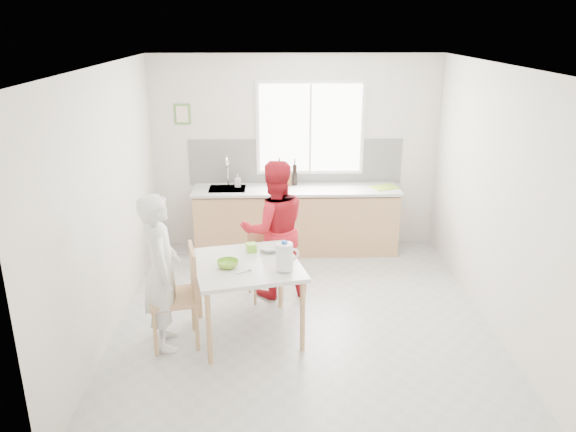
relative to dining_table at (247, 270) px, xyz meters
name	(u,v)px	position (x,y,z in m)	size (l,w,h in m)	color
ground	(303,318)	(0.59, 0.29, -0.72)	(4.50, 4.50, 0.00)	#B7B7B2
room_shell	(304,174)	(0.59, 0.29, 0.93)	(4.50, 4.50, 4.50)	silver
window	(310,128)	(0.79, 2.52, 0.98)	(1.50, 0.06, 1.30)	white
backsplash	(296,162)	(0.59, 2.53, 0.51)	(3.00, 0.02, 0.65)	white
picture_frame	(182,114)	(-0.96, 2.53, 1.18)	(0.22, 0.03, 0.28)	#5A8F41
kitchen_counter	(296,222)	(0.58, 2.24, -0.30)	(2.84, 0.64, 1.37)	tan
dining_table	(247,270)	(0.00, 0.00, 0.00)	(1.25, 1.25, 0.80)	silver
chair_left	(181,292)	(-0.66, -0.15, -0.16)	(0.56, 0.56, 1.02)	tan
chair_far	(264,260)	(0.16, 0.87, -0.27)	(0.45, 0.45, 0.81)	tan
person_white	(162,272)	(-0.82, -0.19, 0.08)	(0.58, 0.38, 1.59)	white
person_red	(274,229)	(0.28, 0.90, 0.10)	(0.80, 0.62, 1.64)	red
bowl_green	(228,264)	(-0.18, -0.09, 0.12)	(0.22, 0.22, 0.07)	#78B72A
bowl_white	(270,248)	(0.24, 0.31, 0.11)	(0.23, 0.23, 0.06)	silver
milk_jug	(285,256)	(0.38, -0.20, 0.24)	(0.23, 0.17, 0.29)	white
green_box	(251,248)	(0.03, 0.30, 0.13)	(0.10, 0.10, 0.09)	#7DCE2F
spoon	(243,272)	(-0.03, -0.23, 0.09)	(0.01, 0.01, 0.16)	#A5A5AA
cutting_board	(384,187)	(1.80, 2.24, 0.21)	(0.35, 0.25, 0.01)	#A0D130
wine_bottle_a	(279,174)	(0.35, 2.40, 0.36)	(0.07, 0.07, 0.32)	black
wine_bottle_b	(295,175)	(0.57, 2.40, 0.35)	(0.07, 0.07, 0.30)	black
jar_amber	(289,180)	(0.49, 2.39, 0.28)	(0.06, 0.06, 0.16)	brown
soap_bottle	(238,181)	(-0.23, 2.34, 0.29)	(0.08, 0.08, 0.18)	#999999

